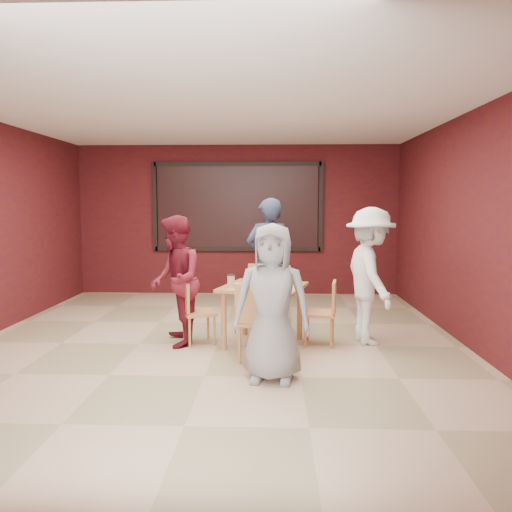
{
  "coord_description": "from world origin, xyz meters",
  "views": [
    {
      "loc": [
        0.68,
        -5.9,
        1.71
      ],
      "look_at": [
        0.47,
        0.04,
        1.08
      ],
      "focal_mm": 35.0,
      "sensor_mm": 36.0,
      "label": 1
    }
  ],
  "objects_px": {
    "chair_front": "(258,318)",
    "diner_back": "(269,260)",
    "dining_table": "(263,292)",
    "chair_left": "(194,309)",
    "chair_right": "(325,309)",
    "chair_back": "(264,293)",
    "diner_left": "(175,281)",
    "diner_right": "(370,276)",
    "diner_front": "(272,303)"
  },
  "relations": [
    {
      "from": "chair_front",
      "to": "diner_back",
      "type": "xyz_separation_m",
      "value": [
        0.09,
        1.97,
        0.4
      ]
    },
    {
      "from": "dining_table",
      "to": "chair_front",
      "type": "bearing_deg",
      "value": -93.53
    },
    {
      "from": "chair_left",
      "to": "chair_right",
      "type": "relative_size",
      "value": 0.99
    },
    {
      "from": "dining_table",
      "to": "chair_back",
      "type": "xyz_separation_m",
      "value": [
        -0.01,
        0.69,
        -0.14
      ]
    },
    {
      "from": "chair_front",
      "to": "diner_left",
      "type": "xyz_separation_m",
      "value": [
        -1.01,
        0.67,
        0.29
      ]
    },
    {
      "from": "diner_back",
      "to": "dining_table",
      "type": "bearing_deg",
      "value": 72.67
    },
    {
      "from": "diner_right",
      "to": "diner_back",
      "type": "bearing_deg",
      "value": 39.75
    },
    {
      "from": "diner_front",
      "to": "diner_right",
      "type": "xyz_separation_m",
      "value": [
        1.19,
        1.36,
        0.07
      ]
    },
    {
      "from": "diner_front",
      "to": "chair_back",
      "type": "bearing_deg",
      "value": 100.63
    },
    {
      "from": "dining_table",
      "to": "diner_front",
      "type": "xyz_separation_m",
      "value": [
        0.11,
        -1.23,
        0.12
      ]
    },
    {
      "from": "diner_back",
      "to": "diner_left",
      "type": "height_order",
      "value": "diner_back"
    },
    {
      "from": "diner_front",
      "to": "diner_left",
      "type": "relative_size",
      "value": 0.97
    },
    {
      "from": "chair_left",
      "to": "chair_right",
      "type": "height_order",
      "value": "chair_right"
    },
    {
      "from": "diner_front",
      "to": "diner_back",
      "type": "distance_m",
      "value": 2.48
    },
    {
      "from": "chair_back",
      "to": "chair_right",
      "type": "bearing_deg",
      "value": -42.66
    },
    {
      "from": "chair_left",
      "to": "diner_left",
      "type": "distance_m",
      "value": 0.41
    },
    {
      "from": "chair_left",
      "to": "diner_back",
      "type": "xyz_separation_m",
      "value": [
        0.89,
        1.26,
        0.46
      ]
    },
    {
      "from": "chair_back",
      "to": "diner_back",
      "type": "height_order",
      "value": "diner_back"
    },
    {
      "from": "chair_back",
      "to": "diner_front",
      "type": "relative_size",
      "value": 0.58
    },
    {
      "from": "diner_left",
      "to": "diner_right",
      "type": "height_order",
      "value": "diner_right"
    },
    {
      "from": "chair_front",
      "to": "chair_right",
      "type": "bearing_deg",
      "value": 42.12
    },
    {
      "from": "chair_right",
      "to": "diner_front",
      "type": "bearing_deg",
      "value": -117.47
    },
    {
      "from": "chair_back",
      "to": "diner_front",
      "type": "height_order",
      "value": "diner_front"
    },
    {
      "from": "diner_back",
      "to": "chair_front",
      "type": "bearing_deg",
      "value": 72.23
    },
    {
      "from": "diner_front",
      "to": "chair_right",
      "type": "bearing_deg",
      "value": 69.66
    },
    {
      "from": "chair_right",
      "to": "dining_table",
      "type": "bearing_deg",
      "value": 179.76
    },
    {
      "from": "diner_front",
      "to": "diner_left",
      "type": "xyz_separation_m",
      "value": [
        -1.17,
        1.18,
        0.02
      ]
    },
    {
      "from": "chair_front",
      "to": "chair_back",
      "type": "height_order",
      "value": "chair_back"
    },
    {
      "from": "chair_front",
      "to": "chair_right",
      "type": "height_order",
      "value": "chair_front"
    },
    {
      "from": "diner_back",
      "to": "chair_back",
      "type": "bearing_deg",
      "value": 69.12
    },
    {
      "from": "dining_table",
      "to": "diner_right",
      "type": "distance_m",
      "value": 1.32
    },
    {
      "from": "chair_front",
      "to": "diner_left",
      "type": "height_order",
      "value": "diner_left"
    },
    {
      "from": "chair_front",
      "to": "dining_table",
      "type": "bearing_deg",
      "value": 86.47
    },
    {
      "from": "chair_back",
      "to": "chair_left",
      "type": "bearing_deg",
      "value": -139.82
    },
    {
      "from": "chair_left",
      "to": "chair_back",
      "type": "bearing_deg",
      "value": 40.18
    },
    {
      "from": "chair_left",
      "to": "diner_left",
      "type": "xyz_separation_m",
      "value": [
        -0.21,
        -0.03,
        0.35
      ]
    },
    {
      "from": "chair_back",
      "to": "chair_left",
      "type": "xyz_separation_m",
      "value": [
        -0.84,
        -0.71,
        -0.07
      ]
    },
    {
      "from": "chair_back",
      "to": "diner_front",
      "type": "bearing_deg",
      "value": -86.5
    },
    {
      "from": "diner_left",
      "to": "diner_right",
      "type": "xyz_separation_m",
      "value": [
        2.36,
        0.17,
        0.05
      ]
    },
    {
      "from": "diner_front",
      "to": "diner_right",
      "type": "bearing_deg",
      "value": 55.82
    },
    {
      "from": "dining_table",
      "to": "diner_left",
      "type": "xyz_separation_m",
      "value": [
        -1.06,
        -0.05,
        0.14
      ]
    },
    {
      "from": "chair_left",
      "to": "diner_back",
      "type": "bearing_deg",
      "value": 54.72
    },
    {
      "from": "diner_back",
      "to": "diner_right",
      "type": "bearing_deg",
      "value": 123.18
    },
    {
      "from": "dining_table",
      "to": "diner_right",
      "type": "relative_size",
      "value": 0.68
    },
    {
      "from": "dining_table",
      "to": "diner_front",
      "type": "distance_m",
      "value": 1.24
    },
    {
      "from": "dining_table",
      "to": "chair_right",
      "type": "height_order",
      "value": "dining_table"
    },
    {
      "from": "diner_right",
      "to": "diner_left",
      "type": "bearing_deg",
      "value": 85.8
    },
    {
      "from": "chair_right",
      "to": "diner_front",
      "type": "distance_m",
      "value": 1.42
    },
    {
      "from": "dining_table",
      "to": "diner_back",
      "type": "relative_size",
      "value": 0.63
    },
    {
      "from": "diner_back",
      "to": "diner_right",
      "type": "xyz_separation_m",
      "value": [
        1.25,
        -1.12,
        -0.06
      ]
    }
  ]
}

